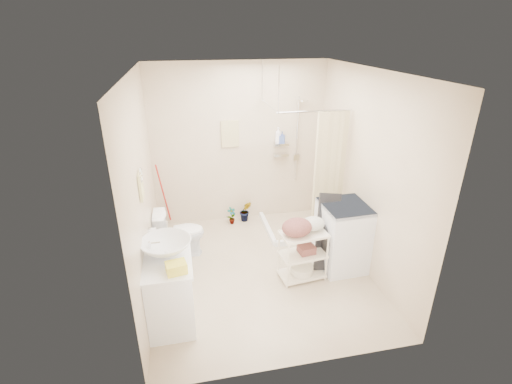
% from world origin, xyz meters
% --- Properties ---
extents(floor, '(3.20, 3.20, 0.00)m').
position_xyz_m(floor, '(0.00, 0.00, 0.00)').
color(floor, beige).
rests_on(floor, ground).
extents(ceiling, '(2.80, 3.20, 0.04)m').
position_xyz_m(ceiling, '(0.00, 0.00, 2.60)').
color(ceiling, silver).
rests_on(ceiling, ground).
extents(wall_back, '(2.80, 0.04, 2.60)m').
position_xyz_m(wall_back, '(0.00, 1.60, 1.30)').
color(wall_back, beige).
rests_on(wall_back, ground).
extents(wall_front, '(2.80, 0.04, 2.60)m').
position_xyz_m(wall_front, '(0.00, -1.60, 1.30)').
color(wall_front, beige).
rests_on(wall_front, ground).
extents(wall_left, '(0.04, 3.20, 2.60)m').
position_xyz_m(wall_left, '(-1.40, 0.00, 1.30)').
color(wall_left, beige).
rests_on(wall_left, ground).
extents(wall_right, '(0.04, 3.20, 2.60)m').
position_xyz_m(wall_right, '(1.40, 0.00, 1.30)').
color(wall_right, beige).
rests_on(wall_right, ground).
extents(vanity, '(0.52, 0.92, 0.81)m').
position_xyz_m(vanity, '(-1.16, -0.65, 0.40)').
color(vanity, white).
rests_on(vanity, ground).
extents(sink, '(0.60, 0.60, 0.19)m').
position_xyz_m(sink, '(-1.16, -0.63, 0.90)').
color(sink, silver).
rests_on(sink, vanity).
extents(counter_basket, '(0.22, 0.19, 0.11)m').
position_xyz_m(counter_basket, '(-1.06, -0.96, 0.86)').
color(counter_basket, yellow).
rests_on(counter_basket, vanity).
extents(floor_basket, '(0.27, 0.22, 0.14)m').
position_xyz_m(floor_basket, '(-1.04, -0.90, 0.07)').
color(floor_basket, yellow).
rests_on(floor_basket, ground).
extents(toilet, '(0.70, 0.41, 0.70)m').
position_xyz_m(toilet, '(-1.04, 0.64, 0.35)').
color(toilet, white).
rests_on(toilet, ground).
extents(mop, '(0.12, 0.12, 1.14)m').
position_xyz_m(mop, '(-1.30, 1.47, 0.57)').
color(mop, '#B21A15').
rests_on(mop, ground).
extents(potted_plant_a, '(0.19, 0.17, 0.30)m').
position_xyz_m(potted_plant_a, '(-0.19, 1.38, 0.15)').
color(potted_plant_a, brown).
rests_on(potted_plant_a, ground).
extents(potted_plant_b, '(0.21, 0.17, 0.37)m').
position_xyz_m(potted_plant_b, '(0.06, 1.45, 0.18)').
color(potted_plant_b, brown).
rests_on(potted_plant_b, ground).
extents(hanging_towel, '(0.28, 0.03, 0.42)m').
position_xyz_m(hanging_towel, '(-0.15, 1.58, 1.50)').
color(hanging_towel, beige).
rests_on(hanging_towel, wall_back).
extents(towel_ring, '(0.04, 0.22, 0.34)m').
position_xyz_m(towel_ring, '(-1.38, -0.20, 1.47)').
color(towel_ring, beige).
rests_on(towel_ring, wall_left).
extents(tp_holder, '(0.08, 0.12, 0.14)m').
position_xyz_m(tp_holder, '(-1.36, 0.05, 0.72)').
color(tp_holder, white).
rests_on(tp_holder, wall_left).
extents(shower, '(1.10, 1.10, 2.10)m').
position_xyz_m(shower, '(0.85, 1.05, 1.05)').
color(shower, white).
rests_on(shower, ground).
extents(shampoo_bottle_a, '(0.13, 0.13, 0.26)m').
position_xyz_m(shampoo_bottle_a, '(0.62, 1.52, 1.45)').
color(shampoo_bottle_a, white).
rests_on(shampoo_bottle_a, shower).
extents(shampoo_bottle_b, '(0.11, 0.12, 0.19)m').
position_xyz_m(shampoo_bottle_b, '(0.68, 1.50, 1.42)').
color(shampoo_bottle_b, '#3F549B').
rests_on(shampoo_bottle_b, shower).
extents(washing_machine, '(0.66, 0.68, 0.92)m').
position_xyz_m(washing_machine, '(1.14, -0.09, 0.46)').
color(washing_machine, white).
rests_on(washing_machine, ground).
extents(laundry_rack, '(0.62, 0.41, 0.80)m').
position_xyz_m(laundry_rack, '(0.51, -0.25, 0.40)').
color(laundry_rack, white).
rests_on(laundry_rack, ground).
extents(ironing_board, '(0.31, 0.09, 1.08)m').
position_xyz_m(ironing_board, '(0.90, -0.08, 0.54)').
color(ironing_board, black).
rests_on(ironing_board, ground).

